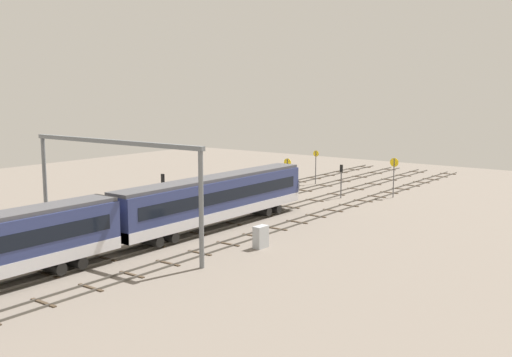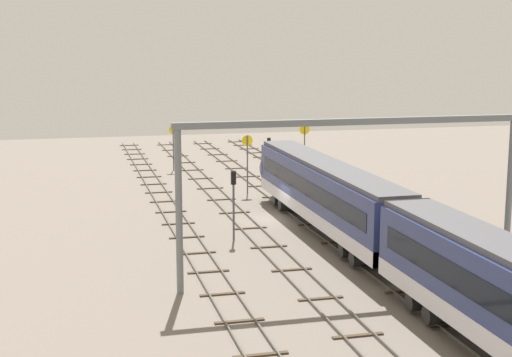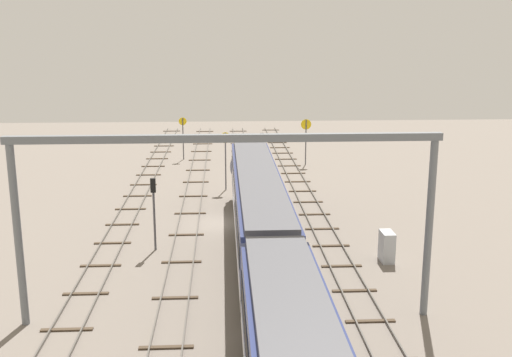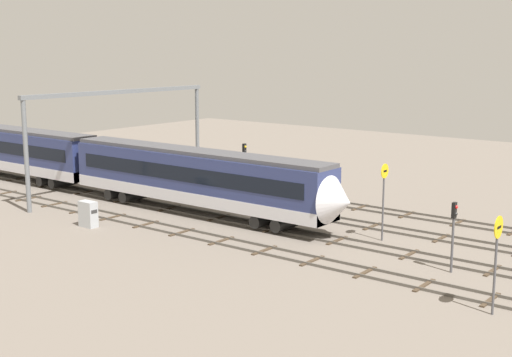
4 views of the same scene
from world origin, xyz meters
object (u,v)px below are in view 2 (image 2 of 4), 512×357
(speed_sign_mid_trackside, at_px, (247,155))
(overhead_gantry, at_px, (354,159))
(train, at_px, (397,237))
(relay_cabinet, at_px, (447,224))
(signal_light_trackside_departure, at_px, (269,152))
(signal_light_trackside_approach, at_px, (233,195))
(speed_sign_far_trackside, at_px, (173,142))
(speed_sign_near_foreground, at_px, (305,139))

(speed_sign_mid_trackside, bearing_deg, overhead_gantry, 179.86)
(train, height_order, relay_cabinet, train)
(signal_light_trackside_departure, height_order, relay_cabinet, signal_light_trackside_departure)
(train, relative_size, signal_light_trackside_approach, 10.77)
(train, distance_m, signal_light_trackside_approach, 13.12)
(speed_sign_far_trackside, relative_size, signal_light_trackside_approach, 0.99)
(overhead_gantry, xyz_separation_m, speed_sign_mid_trackside, (25.33, -0.06, -3.44))
(speed_sign_far_trackside, relative_size, relay_cabinet, 2.52)
(speed_sign_far_trackside, height_order, signal_light_trackside_departure, speed_sign_far_trackside)
(relay_cabinet, bearing_deg, overhead_gantry, 126.71)
(train, relative_size, signal_light_trackside_departure, 12.44)
(speed_sign_mid_trackside, distance_m, relay_cabinet, 20.66)
(overhead_gantry, distance_m, speed_sign_far_trackside, 39.63)
(train, height_order, speed_sign_mid_trackside, speed_sign_mid_trackside)
(signal_light_trackside_approach, bearing_deg, signal_light_trackside_departure, -20.74)
(speed_sign_near_foreground, bearing_deg, speed_sign_far_trackside, 75.09)
(signal_light_trackside_departure, distance_m, relay_cabinet, 25.19)
(speed_sign_mid_trackside, xyz_separation_m, signal_light_trackside_departure, (6.27, -3.60, -0.69))
(train, relative_size, overhead_gantry, 2.55)
(speed_sign_far_trackside, relative_size, signal_light_trackside_departure, 1.15)
(speed_sign_mid_trackside, bearing_deg, relay_cabinet, -152.15)
(speed_sign_near_foreground, height_order, signal_light_trackside_approach, speed_sign_near_foreground)
(train, relative_size, relay_cabinet, 27.29)
(speed_sign_mid_trackside, relative_size, signal_light_trackside_approach, 1.10)
(train, xyz_separation_m, signal_light_trackside_departure, (32.99, -1.64, 0.02))
(relay_cabinet, bearing_deg, speed_sign_mid_trackside, 27.85)
(train, bearing_deg, speed_sign_far_trackside, 9.16)
(overhead_gantry, relative_size, relay_cabinet, 10.69)
(train, xyz_separation_m, overhead_gantry, (1.39, 2.02, 4.14))
(train, relative_size, speed_sign_mid_trackside, 9.82)
(signal_light_trackside_approach, bearing_deg, speed_sign_mid_trackside, -16.62)
(speed_sign_mid_trackside, xyz_separation_m, speed_sign_far_trackside, (13.86, 4.58, -0.37))
(relay_cabinet, bearing_deg, train, 138.40)
(signal_light_trackside_approach, bearing_deg, relay_cabinet, -101.09)
(overhead_gantry, relative_size, speed_sign_near_foreground, 4.09)
(overhead_gantry, height_order, signal_light_trackside_departure, overhead_gantry)
(train, xyz_separation_m, speed_sign_near_foreground, (37.10, -6.54, 0.61))
(train, distance_m, speed_sign_near_foreground, 37.67)
(overhead_gantry, xyz_separation_m, speed_sign_near_foreground, (35.70, -8.56, -3.53))
(relay_cabinet, bearing_deg, signal_light_trackside_approach, 78.91)
(speed_sign_mid_trackside, relative_size, speed_sign_far_trackside, 1.10)
(speed_sign_near_foreground, height_order, speed_sign_mid_trackside, speed_sign_mid_trackside)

